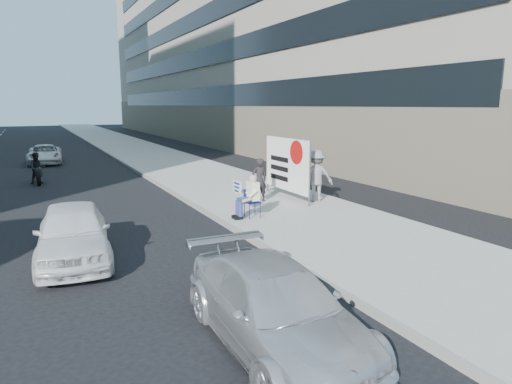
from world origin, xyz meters
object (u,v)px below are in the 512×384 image
seated_protester (249,194)px  protest_banner (287,164)px  white_sedan_near (73,233)px  pedestrian_woman (259,180)px  white_sedan_far (45,154)px  motorcycle (38,170)px  jogger (316,176)px  parked_sedan (275,307)px

seated_protester → protest_banner: bearing=38.7°
protest_banner → white_sedan_near: size_ratio=0.79×
seated_protester → pedestrian_woman: size_ratio=0.85×
pedestrian_woman → seated_protester: bearing=57.5°
seated_protester → white_sedan_far: (-5.02, 18.33, -0.30)m
white_sedan_far → motorcycle: bearing=-90.5°
pedestrian_woman → white_sedan_far: pedestrian_woman is taller
pedestrian_woman → white_sedan_near: bearing=29.5°
jogger → white_sedan_near: bearing=40.5°
white_sedan_near → white_sedan_far: 19.70m
seated_protester → motorcycle: (-5.57, 10.48, -0.24)m
protest_banner → white_sedan_far: bearing=114.7°
seated_protester → white_sedan_near: bearing=-164.9°
parked_sedan → white_sedan_near: size_ratio=1.08×
white_sedan_near → white_sedan_far: (0.07, 19.70, -0.09)m
protest_banner → motorcycle: protest_banner is taller
pedestrian_woman → parked_sedan: bearing=66.8°
motorcycle → jogger: bearing=-52.2°
seated_protester → parked_sedan: size_ratio=0.31×
jogger → motorcycle: 12.85m
motorcycle → white_sedan_far: bearing=80.9°
pedestrian_woman → jogger: bearing=156.3°
protest_banner → parked_sedan: 10.24m
seated_protester → white_sedan_near: 5.28m
jogger → motorcycle: size_ratio=0.89×
white_sedan_near → seated_protester: bearing=20.1°
white_sedan_near → parked_sedan: bearing=-61.7°
parked_sedan → motorcycle: size_ratio=2.04×
seated_protester → jogger: bearing=18.7°
white_sedan_near → white_sedan_far: size_ratio=0.95×
seated_protester → protest_banner: (2.49, 2.00, 0.53)m
jogger → motorcycle: (-8.74, 9.41, -0.43)m
protest_banner → parked_sedan: protest_banner is taller
pedestrian_woman → motorcycle: bearing=-48.6°
white_sedan_far → motorcycle: (-0.55, -7.85, 0.07)m
white_sedan_near → motorcycle: (-0.48, 11.85, -0.02)m
seated_protester → parked_sedan: (-2.79, -6.74, -0.27)m
seated_protester → motorcycle: 11.87m
white_sedan_near → jogger: bearing=21.5°
parked_sedan → motorcycle: bearing=100.5°
seated_protester → motorcycle: size_ratio=0.64×
motorcycle → white_sedan_near: bearing=-92.7°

